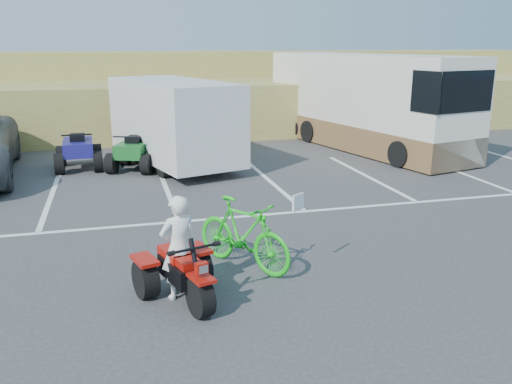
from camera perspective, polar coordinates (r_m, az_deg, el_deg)
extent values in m
plane|color=#363638|center=(8.86, -6.08, -7.94)|extent=(100.00, 100.00, 0.00)
cube|color=white|center=(13.60, -20.77, -0.48)|extent=(0.12, 5.00, 0.01)
cube|color=white|center=(13.57, -9.39, 0.30)|extent=(0.12, 5.00, 0.01)
cube|color=white|center=(14.06, 1.61, 1.04)|extent=(0.12, 5.00, 0.01)
cube|color=white|center=(15.03, 11.54, 1.68)|extent=(0.12, 5.00, 0.01)
cube|color=white|center=(16.39, 20.04, 2.19)|extent=(0.12, 5.00, 0.01)
cube|color=white|center=(11.09, -8.03, -3.11)|extent=(28.00, 0.12, 0.01)
cube|color=olive|center=(22.22, -11.89, 8.68)|extent=(40.00, 6.00, 2.00)
cube|color=olive|center=(25.62, -12.49, 11.76)|extent=(40.00, 4.00, 2.20)
imported|color=white|center=(7.65, -8.13, -5.81)|extent=(0.63, 0.50, 1.51)
imported|color=#14BF19|center=(8.64, -1.36, -4.42)|extent=(1.52, 1.87, 1.14)
cube|color=silver|center=(16.06, -8.73, 7.61)|extent=(3.51, 5.64, 2.19)
cylinder|color=black|center=(16.23, -8.58, 3.93)|extent=(2.02, 1.14, 0.61)
cube|color=silver|center=(18.96, 11.24, 9.38)|extent=(4.08, 8.83, 3.08)
cube|color=brown|center=(19.11, 11.06, 6.05)|extent=(4.12, 8.84, 0.86)
cube|color=black|center=(15.83, 21.38, 9.80)|extent=(1.92, 0.48, 1.11)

